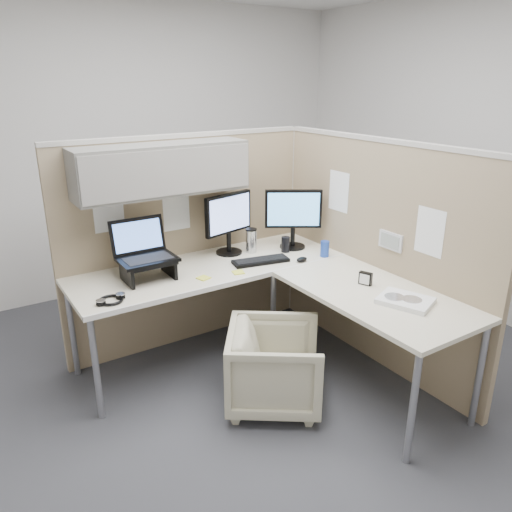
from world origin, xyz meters
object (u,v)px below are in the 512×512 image
desk (269,283)px  keyboard (261,261)px  office_chair (275,363)px  monitor_left (229,219)px

desk → keyboard: size_ratio=4.84×
office_chair → keyboard: keyboard is taller
desk → office_chair: desk is taller
monitor_left → office_chair: bearing=-116.1°
desk → monitor_left: monitor_left is taller
monitor_left → keyboard: monitor_left is taller
office_chair → desk: bearing=7.5°
monitor_left → keyboard: size_ratio=1.13×
office_chair → keyboard: size_ratio=1.43×
keyboard → office_chair: bearing=-104.3°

